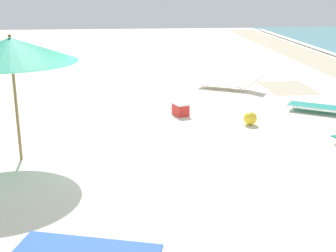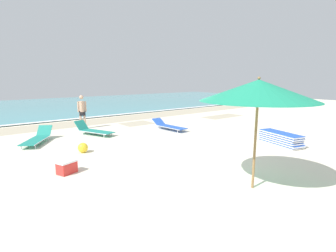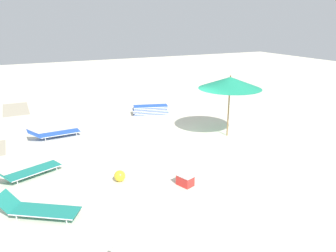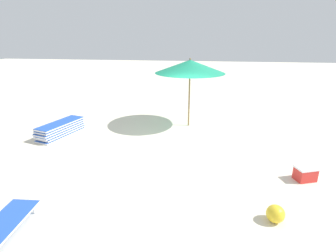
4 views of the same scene
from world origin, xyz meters
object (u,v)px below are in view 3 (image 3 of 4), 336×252
beach_umbrella (230,83)px  cooler_box (185,180)px  lounger_stack (150,110)px  sun_lounger_beside_umbrella (37,209)px  sun_lounger_under_umbrella (27,171)px  beach_ball (120,176)px  sun_lounger_near_water_right (54,133)px

beach_umbrella → cooler_box: (-3.20, 3.84, -2.17)m
lounger_stack → sun_lounger_beside_umbrella: 9.88m
sun_lounger_under_umbrella → beach_ball: size_ratio=5.97×
sun_lounger_beside_umbrella → beach_ball: bearing=-36.2°
sun_lounger_beside_umbrella → cooler_box: sun_lounger_beside_umbrella is taller
sun_lounger_beside_umbrella → lounger_stack: bearing=-6.6°
sun_lounger_near_water_right → lounger_stack: bearing=-76.6°
sun_lounger_under_umbrella → beach_ball: (-1.53, -2.63, -0.04)m
lounger_stack → beach_ball: 7.65m
sun_lounger_near_water_right → cooler_box: size_ratio=3.68×
sun_lounger_beside_umbrella → beach_ball: 2.70m
beach_umbrella → sun_lounger_near_water_right: size_ratio=1.23×
sun_lounger_beside_umbrella → sun_lounger_under_umbrella: bearing=35.8°
sun_lounger_under_umbrella → sun_lounger_beside_umbrella: size_ratio=1.02×
sun_lounger_under_umbrella → cooler_box: (-2.66, -4.37, -0.03)m
beach_ball → lounger_stack: bearing=-30.0°
lounger_stack → cooler_box: bearing=-178.9°
lounger_stack → beach_ball: size_ratio=5.61×
beach_umbrella → lounger_stack: beach_umbrella is taller
beach_umbrella → sun_lounger_under_umbrella: bearing=93.8°
beach_umbrella → sun_lounger_under_umbrella: 8.51m
sun_lounger_under_umbrella → sun_lounger_near_water_right: sun_lounger_under_umbrella is taller
sun_lounger_beside_umbrella → sun_lounger_near_water_right: bearing=22.2°
sun_lounger_beside_umbrella → sun_lounger_near_water_right: size_ratio=0.97×
lounger_stack → beach_ball: bearing=166.2°
sun_lounger_near_water_right → beach_ball: bearing=-168.7°
lounger_stack → sun_lounger_near_water_right: lounger_stack is taller
cooler_box → sun_lounger_near_water_right: bearing=-173.7°
beach_umbrella → beach_ball: (-2.07, 5.59, -2.17)m
sun_lounger_under_umbrella → cooler_box: size_ratio=3.63×
sun_lounger_beside_umbrella → cooler_box: bearing=-59.2°
beach_umbrella → sun_lounger_beside_umbrella: beach_umbrella is taller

